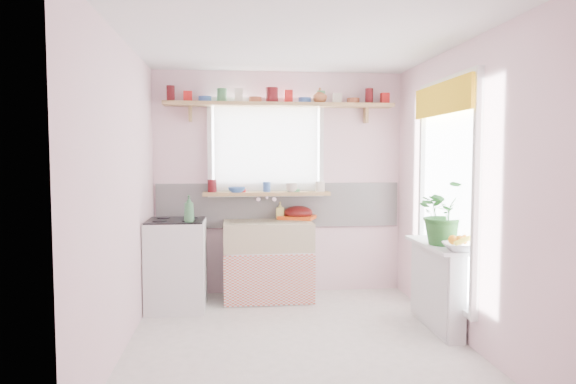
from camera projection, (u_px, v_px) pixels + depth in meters
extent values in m
plane|color=white|center=(296.00, 341.00, 4.32)|extent=(3.20, 3.20, 0.00)
plane|color=white|center=(297.00, 39.00, 4.14)|extent=(3.20, 3.20, 0.00)
plane|color=#FBD3DC|center=(279.00, 183.00, 5.82)|extent=(2.80, 0.00, 2.80)
plane|color=#FBD3DC|center=(335.00, 215.00, 2.64)|extent=(2.80, 0.00, 2.80)
plane|color=#FBD3DC|center=(122.00, 195.00, 4.08)|extent=(0.00, 3.20, 3.20)
plane|color=#FBD3DC|center=(459.00, 192.00, 4.38)|extent=(0.00, 3.20, 3.20)
cube|color=white|center=(279.00, 205.00, 5.82)|extent=(2.74, 0.03, 0.50)
cube|color=pink|center=(279.00, 223.00, 5.83)|extent=(2.74, 0.02, 0.12)
cube|color=white|center=(266.00, 148.00, 5.77)|extent=(1.20, 0.01, 1.00)
cube|color=white|center=(266.00, 148.00, 5.70)|extent=(1.15, 0.02, 0.95)
cube|color=white|center=(449.00, 190.00, 4.58)|extent=(0.01, 1.10, 1.90)
cube|color=yellow|center=(441.00, 99.00, 4.51)|extent=(0.03, 1.20, 0.28)
cube|color=white|center=(268.00, 274.00, 5.57)|extent=(0.85, 0.55, 0.55)
cube|color=#DE5941|center=(270.00, 280.00, 5.29)|extent=(0.95, 0.02, 0.53)
cube|color=beige|center=(268.00, 235.00, 5.54)|extent=(0.95, 0.55, 0.30)
cylinder|color=silver|center=(266.00, 197.00, 5.76)|extent=(0.03, 0.22, 0.03)
cube|color=white|center=(176.00, 265.00, 5.21)|extent=(0.58, 0.58, 0.90)
cube|color=black|center=(176.00, 221.00, 5.18)|extent=(0.56, 0.56, 0.02)
cylinder|color=black|center=(160.00, 221.00, 5.02)|extent=(0.14, 0.14, 0.01)
cylinder|color=black|center=(189.00, 221.00, 5.05)|extent=(0.14, 0.14, 0.01)
cylinder|color=black|center=(164.00, 218.00, 5.30)|extent=(0.14, 0.14, 0.01)
cylinder|color=black|center=(191.00, 217.00, 5.33)|extent=(0.14, 0.14, 0.01)
cube|color=white|center=(437.00, 287.00, 4.63)|extent=(0.15, 0.90, 0.75)
cube|color=white|center=(434.00, 245.00, 4.60)|extent=(0.22, 0.95, 0.03)
cube|color=tan|center=(267.00, 194.00, 5.69)|extent=(1.40, 0.22, 0.04)
cube|color=tan|center=(280.00, 105.00, 5.63)|extent=(2.52, 0.24, 0.04)
cylinder|color=#590F14|center=(171.00, 96.00, 5.50)|extent=(0.11, 0.11, 0.12)
cylinder|color=red|center=(188.00, 96.00, 5.51)|extent=(0.11, 0.11, 0.12)
cylinder|color=#3359A5|center=(205.00, 99.00, 5.54)|extent=(0.11, 0.11, 0.06)
cylinder|color=#3F7F4C|center=(222.00, 97.00, 5.55)|extent=(0.11, 0.11, 0.12)
cylinder|color=silver|center=(239.00, 97.00, 5.57)|extent=(0.11, 0.11, 0.12)
cylinder|color=#A55133|center=(255.00, 100.00, 5.59)|extent=(0.11, 0.11, 0.06)
cylinder|color=#590F14|center=(272.00, 97.00, 5.61)|extent=(0.11, 0.11, 0.12)
cylinder|color=red|center=(288.00, 97.00, 5.63)|extent=(0.11, 0.11, 0.12)
cylinder|color=#3359A5|center=(305.00, 100.00, 5.65)|extent=(0.11, 0.11, 0.06)
cylinder|color=#3F7F4C|center=(321.00, 98.00, 5.67)|extent=(0.11, 0.11, 0.12)
cylinder|color=silver|center=(337.00, 98.00, 5.69)|extent=(0.11, 0.11, 0.12)
cylinder|color=#A55133|center=(353.00, 101.00, 5.71)|extent=(0.11, 0.11, 0.06)
cylinder|color=#590F14|center=(369.00, 98.00, 5.73)|extent=(0.11, 0.11, 0.12)
cylinder|color=red|center=(385.00, 99.00, 5.75)|extent=(0.11, 0.11, 0.12)
cylinder|color=#590F14|center=(210.00, 187.00, 5.62)|extent=(0.11, 0.11, 0.12)
cylinder|color=red|center=(239.00, 187.00, 5.65)|extent=(0.11, 0.11, 0.12)
cylinder|color=#3359A5|center=(267.00, 189.00, 5.69)|extent=(0.11, 0.11, 0.06)
cylinder|color=#3F7F4C|center=(294.00, 186.00, 5.72)|extent=(0.11, 0.11, 0.12)
cylinder|color=silver|center=(322.00, 186.00, 5.75)|extent=(0.11, 0.11, 0.12)
cube|color=#EF5415|center=(297.00, 217.00, 5.76)|extent=(0.46, 0.41, 0.04)
ellipsoid|color=#530E0E|center=(298.00, 212.00, 5.76)|extent=(0.34, 0.34, 0.15)
imported|color=#2B692A|center=(445.00, 213.00, 4.50)|extent=(0.53, 0.46, 0.57)
imported|color=silver|center=(460.00, 247.00, 4.22)|extent=(0.31, 0.31, 0.07)
imported|color=#295A24|center=(449.00, 235.00, 4.42)|extent=(0.11, 0.08, 0.20)
imported|color=#D3C55E|center=(280.00, 211.00, 5.74)|extent=(0.10, 0.10, 0.19)
imported|color=beige|center=(292.00, 188.00, 5.65)|extent=(0.15, 0.15, 0.10)
imported|color=#3562AE|center=(237.00, 190.00, 5.59)|extent=(0.23, 0.23, 0.06)
imported|color=#A75B33|center=(320.00, 96.00, 5.66)|extent=(0.19, 0.19, 0.17)
imported|color=#3C784A|center=(189.00, 209.00, 4.97)|extent=(0.12, 0.12, 0.26)
sphere|color=orange|center=(460.00, 240.00, 4.21)|extent=(0.08, 0.08, 0.08)
sphere|color=orange|center=(465.00, 239.00, 4.25)|extent=(0.08, 0.08, 0.08)
sphere|color=orange|center=(453.00, 240.00, 4.23)|extent=(0.08, 0.08, 0.08)
cylinder|color=yellow|center=(465.00, 240.00, 4.16)|extent=(0.18, 0.04, 0.10)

